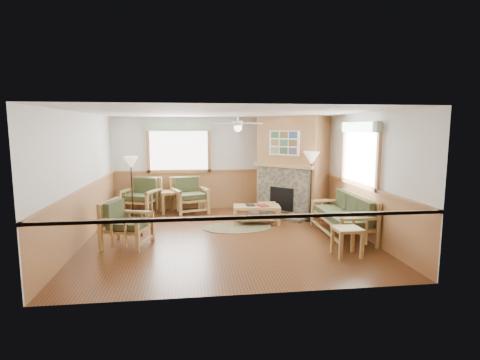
{
  "coord_description": "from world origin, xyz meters",
  "views": [
    {
      "loc": [
        -0.73,
        -8.05,
        2.37
      ],
      "look_at": [
        0.4,
        0.7,
        1.15
      ],
      "focal_mm": 28.0,
      "sensor_mm": 36.0,
      "label": 1
    }
  ],
  "objects": [
    {
      "name": "floor_lamp_left",
      "position": [
        -2.29,
        1.84,
        0.83
      ],
      "size": [
        0.46,
        0.46,
        1.66
      ],
      "primitive_type": null,
      "rotation": [
        0.0,
        0.0,
        0.25
      ],
      "color": "black",
      "rests_on": "floor"
    },
    {
      "name": "window_right",
      "position": [
        2.96,
        -0.2,
        2.53
      ],
      "size": [
        0.16,
        1.9,
        1.5
      ],
      "primitive_type": null,
      "color": "white",
      "rests_on": "wall_right"
    },
    {
      "name": "braided_rug",
      "position": [
        0.32,
        0.66,
        0.01
      ],
      "size": [
        2.11,
        2.11,
        0.01
      ],
      "primitive_type": "cylinder",
      "rotation": [
        0.0,
        0.0,
        -0.31
      ],
      "color": "brown",
      "rests_on": "floor"
    },
    {
      "name": "floor_lamp_right",
      "position": [
        2.27,
        1.07,
        0.9
      ],
      "size": [
        0.47,
        0.47,
        1.8
      ],
      "primitive_type": null,
      "rotation": [
        0.0,
        0.0,
        0.17
      ],
      "color": "black",
      "rests_on": "floor"
    },
    {
      "name": "wall_left",
      "position": [
        -3.0,
        0.0,
        1.35
      ],
      "size": [
        0.02,
        6.0,
        2.7
      ],
      "primitive_type": "cube",
      "color": "silver",
      "rests_on": "floor"
    },
    {
      "name": "floor",
      "position": [
        0.0,
        0.0,
        -0.01
      ],
      "size": [
        6.0,
        6.0,
        0.01
      ],
      "primitive_type": "cube",
      "color": "#552E17",
      "rests_on": "ground"
    },
    {
      "name": "armchair_left",
      "position": [
        -2.05,
        -0.46,
        0.46
      ],
      "size": [
        1.02,
        1.02,
        0.93
      ],
      "primitive_type": null,
      "rotation": [
        0.0,
        0.0,
        1.29
      ],
      "color": "#A5844D",
      "rests_on": "floor"
    },
    {
      "name": "armchair_back_right",
      "position": [
        -0.81,
        2.45,
        0.5
      ],
      "size": [
        1.12,
        1.12,
        0.99
      ],
      "primitive_type": null,
      "rotation": [
        0.0,
        0.0,
        0.33
      ],
      "color": "#A5844D",
      "rests_on": "floor"
    },
    {
      "name": "ceiling_fan",
      "position": [
        0.3,
        0.3,
        2.66
      ],
      "size": [
        1.59,
        1.59,
        0.36
      ],
      "primitive_type": null,
      "rotation": [
        0.0,
        0.0,
        0.35
      ],
      "color": "white",
      "rests_on": "ceiling"
    },
    {
      "name": "wall_front",
      "position": [
        0.0,
        -3.0,
        1.35
      ],
      "size": [
        6.0,
        0.02,
        2.7
      ],
      "primitive_type": "cube",
      "color": "silver",
      "rests_on": "floor"
    },
    {
      "name": "fireplace",
      "position": [
        2.05,
        2.05,
        1.35
      ],
      "size": [
        3.11,
        3.11,
        2.7
      ],
      "primitive_type": null,
      "rotation": [
        0.0,
        0.0,
        -0.79
      ],
      "color": "#A16E41",
      "rests_on": "floor"
    },
    {
      "name": "wainscot",
      "position": [
        0.0,
        0.0,
        0.55
      ],
      "size": [
        6.0,
        6.0,
        1.1
      ],
      "primitive_type": null,
      "color": "#A16E41",
      "rests_on": "floor"
    },
    {
      "name": "footstool",
      "position": [
        1.24,
        1.52,
        0.2
      ],
      "size": [
        0.51,
        0.51,
        0.4
      ],
      "primitive_type": null,
      "rotation": [
        0.0,
        0.0,
        -0.12
      ],
      "color": "#A5844D",
      "rests_on": "floor"
    },
    {
      "name": "wall_back",
      "position": [
        0.0,
        3.0,
        1.35
      ],
      "size": [
        6.0,
        0.02,
        2.7
      ],
      "primitive_type": "cube",
      "color": "silver",
      "rests_on": "floor"
    },
    {
      "name": "book_dark",
      "position": [
        0.7,
        1.02,
        0.48
      ],
      "size": [
        0.22,
        0.28,
        0.03
      ],
      "primitive_type": "cube",
      "rotation": [
        0.0,
        0.0,
        0.08
      ],
      "color": "black",
      "rests_on": "coffee_table"
    },
    {
      "name": "coffee_table",
      "position": [
        0.85,
        0.95,
        0.23
      ],
      "size": [
        1.2,
        0.69,
        0.46
      ],
      "primitive_type": null,
      "rotation": [
        0.0,
        0.0,
        -0.11
      ],
      "color": "#A5844D",
      "rests_on": "floor"
    },
    {
      "name": "end_table_sofa",
      "position": [
        2.12,
        -1.61,
        0.27
      ],
      "size": [
        0.49,
        0.47,
        0.54
      ],
      "primitive_type": null,
      "rotation": [
        0.0,
        0.0,
        0.02
      ],
      "color": "#A5844D",
      "rests_on": "floor"
    },
    {
      "name": "armchair_back_left",
      "position": [
        -2.15,
        2.44,
        0.5
      ],
      "size": [
        1.16,
        1.16,
        1.0
      ],
      "primitive_type": null,
      "rotation": [
        0.0,
        0.0,
        -0.39
      ],
      "color": "#A5844D",
      "rests_on": "floor"
    },
    {
      "name": "end_table_chairs",
      "position": [
        -1.31,
        2.49,
        0.31
      ],
      "size": [
        0.56,
        0.54,
        0.62
      ],
      "primitive_type": null,
      "rotation": [
        0.0,
        0.0,
        0.02
      ],
      "color": "#A5844D",
      "rests_on": "floor"
    },
    {
      "name": "window_back",
      "position": [
        -1.1,
        2.96,
        2.53
      ],
      "size": [
        1.9,
        0.16,
        1.5
      ],
      "primitive_type": null,
      "color": "white",
      "rests_on": "wall_back"
    },
    {
      "name": "sofa",
      "position": [
        2.55,
        -0.31,
        0.46
      ],
      "size": [
        2.0,
        0.86,
        0.91
      ],
      "primitive_type": null,
      "rotation": [
        0.0,
        0.0,
        -1.6
      ],
      "color": "#A5844D",
      "rests_on": "floor"
    },
    {
      "name": "wall_right",
      "position": [
        3.0,
        0.0,
        1.35
      ],
      "size": [
        0.02,
        6.0,
        2.7
      ],
      "primitive_type": "cube",
      "color": "silver",
      "rests_on": "floor"
    },
    {
      "name": "ceiling",
      "position": [
        0.0,
        0.0,
        2.7
      ],
      "size": [
        6.0,
        6.0,
        0.01
      ],
      "primitive_type": "cube",
      "color": "white",
      "rests_on": "floor"
    },
    {
      "name": "book_red",
      "position": [
        1.0,
        0.9,
        0.49
      ],
      "size": [
        0.28,
        0.34,
        0.03
      ],
      "primitive_type": "cube",
      "rotation": [
        0.0,
        0.0,
        0.23
      ],
      "color": "maroon",
      "rests_on": "coffee_table"
    }
  ]
}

